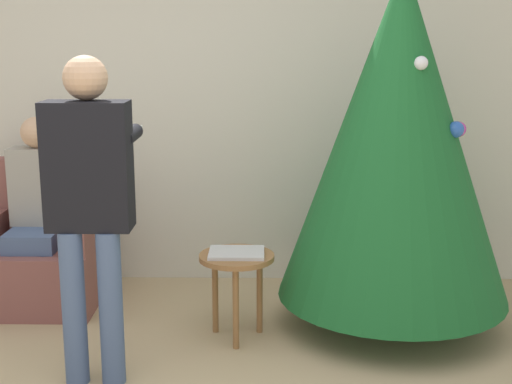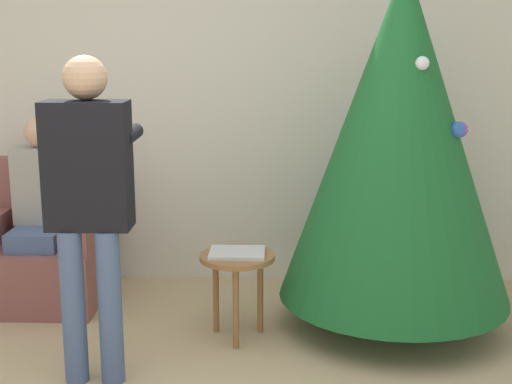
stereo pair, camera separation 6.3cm
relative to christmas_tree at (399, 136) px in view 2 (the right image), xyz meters
The scene contains 7 objects.
wall_back 1.56m from the christmas_tree, 146.28° to the left, with size 8.00×0.06×2.70m.
christmas_tree is the anchor object (origin of this frame).
armchair 2.41m from the christmas_tree, behind, with size 0.76×0.69×0.93m.
person_seated 2.31m from the christmas_tree, behind, with size 0.36×0.46×1.23m.
person_standing 1.79m from the christmas_tree, 156.43° to the right, with size 0.43×0.57×1.64m.
side_stool 1.20m from the christmas_tree, 167.28° to the right, with size 0.43×0.43×0.51m.
laptop 1.15m from the christmas_tree, 167.28° to the right, with size 0.32×0.25×0.02m.
Camera 2 is at (0.58, -2.73, 1.75)m, focal length 50.00 mm.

